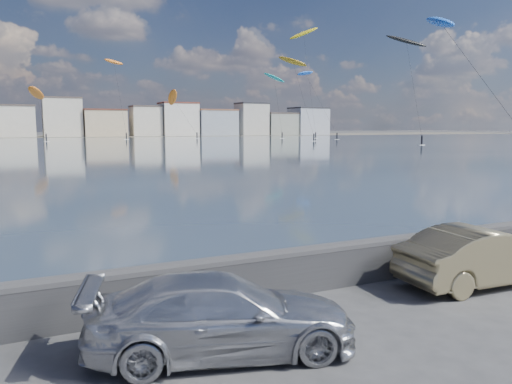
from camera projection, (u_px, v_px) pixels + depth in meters
ground at (305, 352)px, 8.41m from camera, size 700.00×700.00×0.00m
bay_water at (43, 147)px, 90.25m from camera, size 500.00×177.00×0.00m
far_shore_strip at (29, 136)px, 187.30m from camera, size 500.00×60.00×0.00m
seawall at (240, 276)px, 10.75m from camera, size 400.00×0.36×1.08m
far_buildings at (33, 120)px, 174.55m from camera, size 240.79×13.26×14.60m
car_silver at (222, 315)px, 8.34m from camera, size 4.85×2.95×1.31m
car_champagne at (483, 256)px, 11.94m from camera, size 4.36×1.74×1.41m
kitesurfer_0 at (441, 24)px, 52.09m from camera, size 7.24×14.02×16.26m
kitesurfer_6 at (173, 98)px, 163.86m from camera, size 5.90×20.11×16.05m
kitesurfer_11 at (274, 78)px, 162.22m from camera, size 5.69×14.25×22.10m
kitesurfer_12 at (304, 34)px, 165.35m from camera, size 9.58×17.15×37.10m
kitesurfer_14 at (293, 63)px, 128.29m from camera, size 7.49×8.86×22.19m
kitesurfer_15 at (406, 42)px, 107.34m from camera, size 8.97×12.88×23.90m
kitesurfer_16 at (306, 75)px, 149.22m from camera, size 8.45×14.43×20.86m
kitesurfer_18 at (36, 93)px, 134.56m from camera, size 5.91×20.73×14.64m
kitesurfer_20 at (114, 63)px, 153.74m from camera, size 9.03×20.87×24.43m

